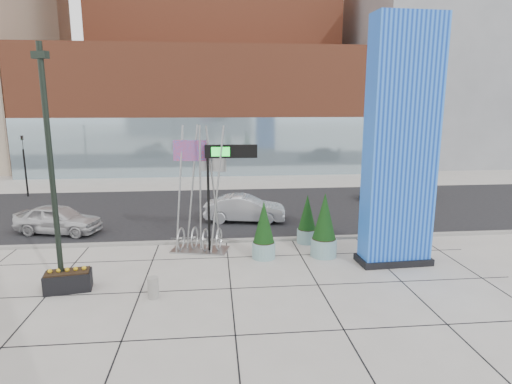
{
  "coord_description": "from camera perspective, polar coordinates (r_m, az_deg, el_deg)",
  "views": [
    {
      "loc": [
        0.52,
        -14.49,
        6.12
      ],
      "look_at": [
        2.15,
        2.0,
        2.7
      ],
      "focal_mm": 30.0,
      "sensor_mm": 36.0,
      "label": 1
    }
  ],
  "objects": [
    {
      "name": "curb_edge",
      "position": [
        19.47,
        -6.94,
        -6.56
      ],
      "size": [
        80.0,
        0.3,
        0.12
      ],
      "primitive_type": "cube",
      "color": "gray",
      "rests_on": "ground"
    },
    {
      "name": "street_asphalt",
      "position": [
        25.25,
        -6.66,
        -2.42
      ],
      "size": [
        80.0,
        12.0,
        0.02
      ],
      "primitive_type": "cube",
      "color": "black",
      "rests_on": "ground"
    },
    {
      "name": "building_grey_parking",
      "position": [
        53.09,
        23.78,
        13.82
      ],
      "size": [
        20.0,
        18.0,
        18.0
      ],
      "primitive_type": "cube",
      "color": "slate",
      "rests_on": "ground"
    },
    {
      "name": "tower_glass_front",
      "position": [
        36.87,
        -4.9,
        5.99
      ],
      "size": [
        34.0,
        0.6,
        5.0
      ],
      "primitive_type": "cube",
      "color": "#8CA5B2",
      "rests_on": "ground"
    },
    {
      "name": "ground",
      "position": [
        15.74,
        -7.23,
        -11.31
      ],
      "size": [
        160.0,
        160.0,
        0.0
      ],
      "primitive_type": "plane",
      "color": "#9E9991",
      "rests_on": "ground"
    },
    {
      "name": "overhead_street_sign",
      "position": [
        17.44,
        -3.94,
        4.22
      ],
      "size": [
        2.13,
        0.27,
        4.5
      ],
      "rotation": [
        0.0,
        0.0,
        -0.04
      ],
      "color": "black",
      "rests_on": "ground"
    },
    {
      "name": "car_silver_mid",
      "position": [
        22.56,
        -1.49,
        -2.26
      ],
      "size": [
        4.39,
        2.1,
        1.39
      ],
      "primitive_type": "imported",
      "rotation": [
        0.0,
        0.0,
        1.42
      ],
      "color": "#AFB2B8",
      "rests_on": "ground"
    },
    {
      "name": "blue_pylon",
      "position": [
        16.86,
        18.72,
        5.47
      ],
      "size": [
        2.85,
        1.39,
        9.27
      ],
      "rotation": [
        0.0,
        0.0,
        0.06
      ],
      "color": "#0B34B2",
      "rests_on": "ground"
    },
    {
      "name": "lamp_post",
      "position": [
        15.1,
        -25.36,
        -0.4
      ],
      "size": [
        0.54,
        0.44,
        7.96
      ],
      "rotation": [
        0.0,
        0.0,
        -0.35
      ],
      "color": "black",
      "rests_on": "ground"
    },
    {
      "name": "round_planter_mid",
      "position": [
        17.56,
        9.09,
        -4.58
      ],
      "size": [
        1.06,
        1.06,
        2.64
      ],
      "color": "#7CA5A7",
      "rests_on": "ground"
    },
    {
      "name": "traffic_signal",
      "position": [
        32.27,
        -28.48,
        3.46
      ],
      "size": [
        0.15,
        0.18,
        4.1
      ],
      "color": "black",
      "rests_on": "ground"
    },
    {
      "name": "round_planter_west",
      "position": [
        17.19,
        1.04,
        -5.26
      ],
      "size": [
        0.94,
        0.94,
        2.35
      ],
      "color": "#7CA5A7",
      "rests_on": "ground"
    },
    {
      "name": "tower_podium",
      "position": [
        41.5,
        -5.07,
        10.77
      ],
      "size": [
        34.0,
        10.0,
        11.0
      ],
      "primitive_type": "cube",
      "color": "brown",
      "rests_on": "ground"
    },
    {
      "name": "box_planter_north",
      "position": [
        15.82,
        -23.77,
        -10.68
      ],
      "size": [
        1.57,
        0.97,
        0.81
      ],
      "rotation": [
        0.0,
        0.0,
        0.17
      ],
      "color": "black",
      "rests_on": "ground"
    },
    {
      "name": "car_white_west",
      "position": [
        22.61,
        -24.87,
        -3.33
      ],
      "size": [
        4.34,
        2.59,
        1.38
      ],
      "primitive_type": "imported",
      "rotation": [
        0.0,
        0.0,
        1.32
      ],
      "color": "silver",
      "rests_on": "ground"
    },
    {
      "name": "round_planter_east",
      "position": [
        19.23,
        6.83,
        -3.73
      ],
      "size": [
        0.88,
        0.88,
        2.2
      ],
      "color": "#7CA5A7",
      "rests_on": "ground"
    },
    {
      "name": "concrete_bollard",
      "position": [
        14.39,
        -13.54,
        -12.31
      ],
      "size": [
        0.36,
        0.36,
        0.7
      ],
      "primitive_type": "cylinder",
      "color": "gray",
      "rests_on": "ground"
    },
    {
      "name": "car_dark_east",
      "position": [
        29.28,
        17.92,
        0.39
      ],
      "size": [
        5.01,
        2.95,
        1.36
      ],
      "primitive_type": "imported",
      "rotation": [
        0.0,
        0.0,
        -1.33
      ],
      "color": "black",
      "rests_on": "ground"
    },
    {
      "name": "public_art_sculpture",
      "position": [
        18.13,
        -7.5,
        -3.54
      ],
      "size": [
        2.55,
        1.7,
        5.32
      ],
      "rotation": [
        0.0,
        0.0,
        -0.24
      ],
      "color": "#A4A6A8",
      "rests_on": "ground"
    }
  ]
}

